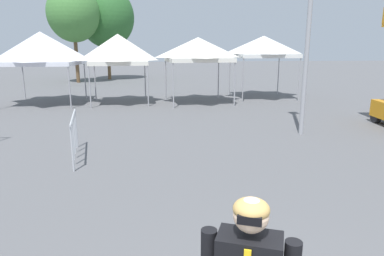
{
  "coord_description": "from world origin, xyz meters",
  "views": [
    {
      "loc": [
        -0.85,
        -1.28,
        2.69
      ],
      "look_at": [
        -0.12,
        4.65,
        1.3
      ],
      "focal_mm": 32.08,
      "sensor_mm": 36.0,
      "label": 1
    }
  ],
  "objects": [
    {
      "name": "canopy_tent_left_of_center",
      "position": [
        5.33,
        17.15,
        2.76
      ],
      "size": [
        3.14,
        3.14,
        3.34
      ],
      "color": "#9E9EA3",
      "rests_on": "ground"
    },
    {
      "name": "canopy_tent_behind_center",
      "position": [
        1.56,
        15.77,
        2.62
      ],
      "size": [
        3.24,
        3.24,
        3.21
      ],
      "color": "#9E9EA3",
      "rests_on": "ground"
    },
    {
      "name": "tree_behind_tents_left",
      "position": [
        -6.52,
        27.22,
        5.28
      ],
      "size": [
        3.95,
        3.95,
        7.47
      ],
      "color": "brown",
      "rests_on": "ground"
    },
    {
      "name": "tree_behind_tents_right",
      "position": [
        -4.33,
        29.81,
        5.24
      ],
      "size": [
        4.65,
        4.65,
        7.81
      ],
      "color": "brown",
      "rests_on": "ground"
    },
    {
      "name": "crowd_barrier_by_lift",
      "position": [
        -2.74,
        7.23,
        0.75
      ],
      "size": [
        0.37,
        2.08,
        1.08
      ],
      "color": "#B7BABF",
      "rests_on": "ground"
    },
    {
      "name": "canopy_tent_far_right",
      "position": [
        -2.32,
        16.1,
        2.63
      ],
      "size": [
        2.91,
        2.91,
        3.37
      ],
      "color": "#9E9EA3",
      "rests_on": "ground"
    },
    {
      "name": "canopy_tent_behind_right",
      "position": [
        -5.99,
        16.42,
        2.68
      ],
      "size": [
        3.51,
        3.51,
        3.47
      ],
      "color": "#9E9EA3",
      "rests_on": "ground"
    }
  ]
}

